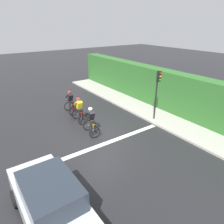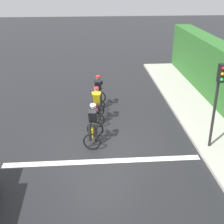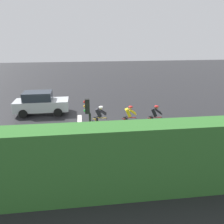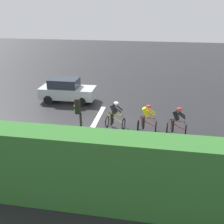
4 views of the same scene
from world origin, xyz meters
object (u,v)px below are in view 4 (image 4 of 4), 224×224
cyclist_lead (176,122)px  cyclist_mid (115,115)px  cyclist_second (147,119)px  traffic_light_near_crossing (80,124)px  car_silver (67,90)px

cyclist_lead → cyclist_mid: (-0.33, -3.53, 0.00)m
cyclist_second → traffic_light_near_crossing: 5.17m
cyclist_second → cyclist_mid: size_ratio=1.00×
cyclist_second → cyclist_mid: 1.89m
cyclist_lead → cyclist_second: (-0.13, -1.65, 0.00)m
car_silver → cyclist_mid: bearing=47.2°
cyclist_lead → traffic_light_near_crossing: traffic_light_near_crossing is taller
car_silver → traffic_light_near_crossing: (8.34, 3.48, 1.35)m
cyclist_lead → traffic_light_near_crossing: (4.05, -4.33, 1.43)m
traffic_light_near_crossing → car_silver: bearing=-157.4°
cyclist_second → cyclist_lead: bearing=85.3°
cyclist_second → cyclist_mid: (-0.19, -1.88, 0.00)m
cyclist_second → car_silver: size_ratio=0.40×
cyclist_lead → car_silver: (-4.29, -7.81, 0.08)m
cyclist_lead → cyclist_second: size_ratio=1.00×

